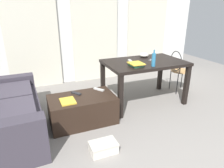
% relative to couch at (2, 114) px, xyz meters
% --- Properties ---
extents(ground_plane, '(7.98, 7.98, 0.00)m').
position_rel_couch_xyz_m(ground_plane, '(1.90, -0.29, -0.29)').
color(ground_plane, gray).
extents(wall_back, '(5.30, 0.10, 2.50)m').
position_rel_couch_xyz_m(wall_back, '(1.90, 1.77, 0.96)').
color(wall_back, silver).
rests_on(wall_back, ground).
extents(curtains, '(3.77, 0.03, 2.24)m').
position_rel_couch_xyz_m(curtains, '(1.90, 1.69, 0.82)').
color(curtains, beige).
rests_on(curtains, ground).
extents(couch, '(0.95, 1.79, 0.73)m').
position_rel_couch_xyz_m(couch, '(0.00, 0.00, 0.00)').
color(couch, '#38333D').
rests_on(couch, ground).
extents(coffee_table, '(0.97, 0.57, 0.41)m').
position_rel_couch_xyz_m(coffee_table, '(1.08, -0.12, -0.09)').
color(coffee_table, black).
rests_on(coffee_table, ground).
extents(craft_table, '(1.38, 0.88, 0.77)m').
position_rel_couch_xyz_m(craft_table, '(2.29, 0.15, 0.37)').
color(craft_table, black).
rests_on(craft_table, ground).
extents(wire_chair, '(0.40, 0.41, 0.85)m').
position_rel_couch_xyz_m(wire_chair, '(3.18, 0.30, 0.23)').
color(wire_chair, '#B7844C').
rests_on(wire_chair, ground).
extents(bottle_near, '(0.06, 0.06, 0.26)m').
position_rel_couch_xyz_m(bottle_near, '(2.24, -0.18, 0.58)').
color(bottle_near, teal).
rests_on(bottle_near, craft_table).
extents(bowl, '(0.18, 0.18, 0.08)m').
position_rel_couch_xyz_m(bowl, '(2.44, 0.44, 0.51)').
color(bowl, beige).
rests_on(bowl, craft_table).
extents(book_stack, '(0.22, 0.26, 0.06)m').
position_rel_couch_xyz_m(book_stack, '(2.00, -0.06, 0.50)').
color(book_stack, '#2D7F56').
rests_on(book_stack, craft_table).
extents(tv_remote_on_table, '(0.08, 0.17, 0.02)m').
position_rel_couch_xyz_m(tv_remote_on_table, '(2.05, 0.23, 0.48)').
color(tv_remote_on_table, '#B7B7B2').
rests_on(tv_remote_on_table, craft_table).
extents(scissors, '(0.12, 0.10, 0.00)m').
position_rel_couch_xyz_m(scissors, '(2.45, 0.20, 0.47)').
color(scissors, '#9EA0A5').
rests_on(scissors, craft_table).
extents(tv_remote_primary, '(0.14, 0.18, 0.02)m').
position_rel_couch_xyz_m(tv_remote_primary, '(1.39, 0.03, 0.13)').
color(tv_remote_primary, '#B7B7B2').
rests_on(tv_remote_primary, coffee_table).
extents(tv_remote_secondary, '(0.14, 0.17, 0.02)m').
position_rel_couch_xyz_m(tv_remote_secondary, '(1.02, 0.02, 0.13)').
color(tv_remote_secondary, '#232326').
rests_on(tv_remote_secondary, coffee_table).
extents(magazine, '(0.20, 0.25, 0.02)m').
position_rel_couch_xyz_m(magazine, '(0.85, -0.21, 0.13)').
color(magazine, gold).
rests_on(magazine, coffee_table).
extents(shoebox, '(0.33, 0.22, 0.13)m').
position_rel_couch_xyz_m(shoebox, '(1.12, -0.90, -0.23)').
color(shoebox, beige).
rests_on(shoebox, ground).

